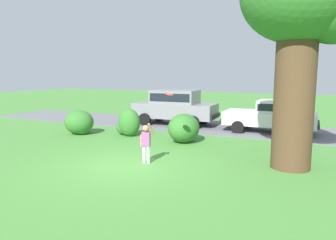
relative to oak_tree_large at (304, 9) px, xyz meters
name	(u,v)px	position (x,y,z in m)	size (l,w,h in m)	color
ground_plane	(128,165)	(-4.66, -1.96, -4.59)	(80.00, 80.00, 0.00)	#478438
driveway_strip	(208,127)	(-4.66, 5.94, -4.58)	(28.00, 4.40, 0.02)	slate
oak_tree_large	(304,9)	(0.00, 0.00, 0.00)	(3.59, 3.30, 6.43)	#513823
shrub_near_tree	(80,123)	(-9.47, 1.41, -4.06)	(1.41, 1.24, 1.13)	#33702B
shrub_centre_left	(128,124)	(-7.23, 2.06, -4.04)	(1.29, 1.00, 1.25)	#33702B
shrub_centre	(184,128)	(-4.39, 1.86, -4.00)	(1.27, 1.46, 1.19)	#33702B
parked_sedan	(272,115)	(-1.44, 5.72, -3.74)	(4.41, 2.12, 1.56)	white
parked_suv	(175,105)	(-6.60, 5.89, -3.51)	(4.77, 2.24, 1.92)	gray
child_thrower	(146,141)	(-4.28, -1.47, -3.87)	(0.41, 0.34, 1.29)	white
frisbee	(169,94)	(-3.96, -0.45, -2.46)	(0.28, 0.28, 0.11)	red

